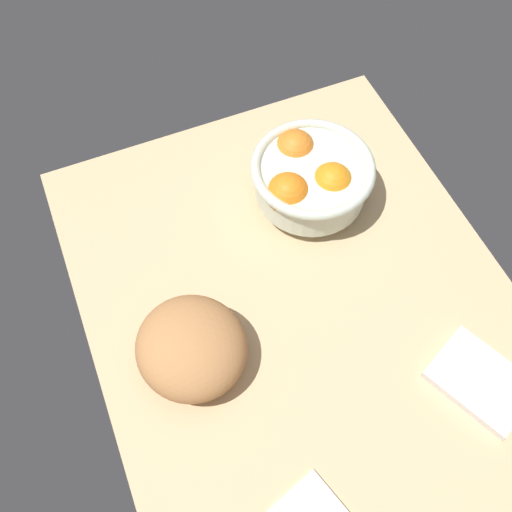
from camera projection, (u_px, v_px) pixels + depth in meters
ground_plane at (302, 308)px, 86.12cm from camera, size 77.01×61.21×3.00cm
fruit_bowl at (310, 178)px, 89.28cm from camera, size 19.13×19.13×9.93cm
bread_loaf at (191, 347)px, 76.86cm from camera, size 18.97×18.61×8.71cm
napkin_spare at (480, 381)px, 78.29cm from camera, size 15.61×13.95×1.51cm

